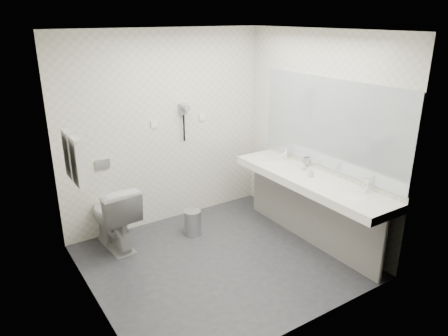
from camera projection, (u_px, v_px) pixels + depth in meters
floor at (220, 261)px, 4.83m from camera, size 2.80×2.80×0.00m
ceiling at (219, 31)px, 3.97m from camera, size 2.80×2.80×0.00m
wall_back at (165, 130)px, 5.42m from camera, size 2.80×0.00×2.80m
wall_front at (308, 200)px, 3.38m from camera, size 2.80×0.00×2.80m
wall_left at (84, 185)px, 3.68m from camera, size 0.00×2.60×2.60m
wall_right at (317, 137)px, 5.12m from camera, size 0.00×2.60×2.60m
vanity_counter at (310, 181)px, 4.97m from camera, size 0.55×2.20×0.10m
vanity_panel at (309, 213)px, 5.13m from camera, size 0.03×2.15×0.75m
vanity_post_near at (382, 250)px, 4.33m from camera, size 0.06×0.06×0.75m
vanity_post_far at (258, 185)px, 5.97m from camera, size 0.06×0.06×0.75m
mirror at (330, 124)px, 4.89m from camera, size 0.02×2.20×1.05m
basin_near at (353, 197)px, 4.45m from camera, size 0.40×0.31×0.05m
basin_far at (274, 163)px, 5.47m from camera, size 0.40×0.31×0.05m
faucet_near at (367, 185)px, 4.52m from camera, size 0.04×0.04×0.15m
faucet_far at (286, 154)px, 5.54m from camera, size 0.04×0.04×0.15m
soap_bottle_a at (311, 172)px, 4.95m from camera, size 0.06×0.06×0.11m
soap_bottle_b at (304, 166)px, 5.19m from camera, size 0.08×0.08×0.08m
glass_left at (306, 162)px, 5.29m from camera, size 0.07×0.07×0.11m
toilet at (113, 216)px, 5.00m from camera, size 0.49×0.81×0.80m
flush_plate at (103, 164)px, 5.07m from camera, size 0.18×0.02×0.12m
pedal_bin at (193, 223)px, 5.37m from camera, size 0.29×0.29×0.31m
bin_lid at (192, 211)px, 5.31m from camera, size 0.22×0.22×0.02m
towel_rail at (70, 136)px, 4.03m from camera, size 0.02×0.62×0.02m
towel_near at (77, 162)px, 4.00m from camera, size 0.07×0.24×0.48m
towel_far at (70, 154)px, 4.22m from camera, size 0.07×0.24×0.48m
dryer_cradle at (183, 109)px, 5.44m from camera, size 0.10×0.04×0.14m
dryer_barrel at (185, 107)px, 5.37m from camera, size 0.08×0.14×0.08m
dryer_cord at (184, 128)px, 5.51m from camera, size 0.02×0.02×0.35m
switch_plate_a at (154, 124)px, 5.30m from camera, size 0.09×0.02×0.09m
switch_plate_b at (202, 117)px, 5.66m from camera, size 0.09×0.02×0.09m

